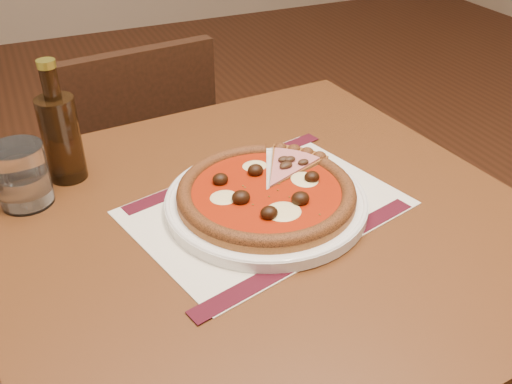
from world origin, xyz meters
The scene contains 8 objects.
table centered at (-0.75, -0.42, 0.65)m, with size 0.86×0.86×0.75m.
chair_far centered at (-0.80, 0.28, 0.47)m, with size 0.43×0.43×0.82m.
placemat centered at (-0.73, -0.41, 0.75)m, with size 0.40×0.29×0.00m, color beige.
plate centered at (-0.73, -0.41, 0.76)m, with size 0.31×0.31×0.02m, color white.
pizza centered at (-0.73, -0.41, 0.78)m, with size 0.28×0.28×0.04m.
ham_slice centered at (-0.66, -0.34, 0.78)m, with size 0.13×0.13×0.02m.
water_glass centered at (-1.07, -0.24, 0.80)m, with size 0.08×0.08×0.10m, color white.
bottle centered at (-1.00, -0.19, 0.83)m, with size 0.06×0.06×0.21m.
Camera 1 is at (-1.05, -1.07, 1.26)m, focal length 40.00 mm.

